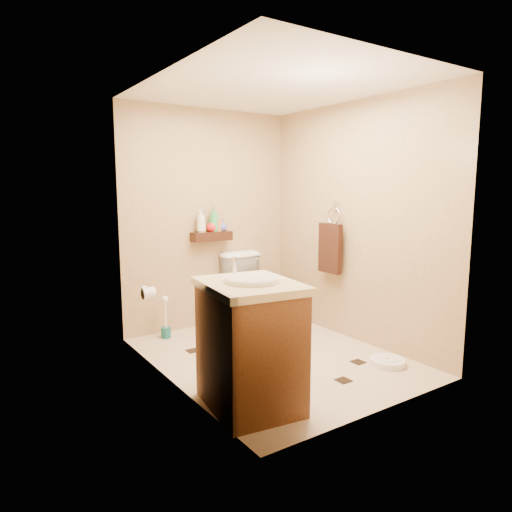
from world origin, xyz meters
TOP-DOWN VIEW (x-y plane):
  - ground at (0.00, 0.00)m, footprint 2.50×2.50m
  - wall_back at (0.00, 1.25)m, footprint 2.00×0.04m
  - wall_front at (0.00, -1.25)m, footprint 2.00×0.04m
  - wall_left at (-1.00, 0.00)m, footprint 0.04×2.50m
  - wall_right at (1.00, 0.00)m, footprint 0.04×2.50m
  - ceiling at (0.00, 0.00)m, footprint 2.00×2.50m
  - wall_shelf at (0.00, 1.17)m, footprint 0.46×0.14m
  - floor_accents at (0.02, -0.04)m, footprint 1.22×1.41m
  - toilet at (0.34, 0.83)m, footprint 0.48×0.82m
  - vanity at (-0.70, -0.68)m, footprint 0.70×0.82m
  - bathroom_scale at (0.72, -0.72)m, footprint 0.31×0.31m
  - toilet_brush at (-0.61, 1.07)m, footprint 0.10×0.10m
  - towel_ring at (0.91, 0.25)m, footprint 0.12×0.30m
  - toilet_paper at (-0.94, 0.65)m, footprint 0.12×0.11m
  - bottle_a at (-0.13, 1.17)m, footprint 0.11×0.11m
  - bottle_b at (-0.12, 1.17)m, footprint 0.10×0.10m
  - bottle_c at (0.00, 1.17)m, footprint 0.15×0.15m
  - bottle_d at (0.03, 1.17)m, footprint 0.12×0.12m
  - bottle_e at (0.08, 1.17)m, footprint 0.11×0.11m
  - bottle_f at (0.14, 1.17)m, footprint 0.14×0.14m

SIDE VIEW (x-z plane):
  - ground at x=0.00m, z-range 0.00..0.00m
  - floor_accents at x=0.02m, z-range 0.00..0.01m
  - bathroom_scale at x=0.72m, z-range 0.00..0.06m
  - toilet_brush at x=-0.61m, z-range -0.07..0.38m
  - toilet at x=0.34m, z-range 0.00..0.83m
  - vanity at x=-0.70m, z-range -0.06..0.99m
  - toilet_paper at x=-0.94m, z-range 0.54..0.66m
  - towel_ring at x=0.91m, z-range 0.57..1.33m
  - wall_shelf at x=0.00m, z-range 0.97..1.07m
  - bottle_f at x=0.14m, z-range 1.07..1.20m
  - bottle_c at x=0.00m, z-range 1.07..1.22m
  - bottle_b at x=-0.12m, z-range 1.07..1.22m
  - bottle_e at x=0.08m, z-range 1.07..1.25m
  - bottle_a at x=-0.13m, z-range 1.07..1.32m
  - wall_back at x=0.00m, z-range 0.00..2.40m
  - wall_front at x=0.00m, z-range 0.00..2.40m
  - wall_left at x=-1.00m, z-range 0.00..2.40m
  - wall_right at x=1.00m, z-range 0.00..2.40m
  - bottle_d at x=0.03m, z-range 1.07..1.34m
  - ceiling at x=0.00m, z-range 2.39..2.41m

